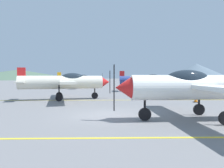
# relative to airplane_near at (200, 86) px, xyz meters

# --- Properties ---
(ground_plane) EXTENTS (400.00, 400.00, 0.00)m
(ground_plane) POSITION_rel_airplane_near_xyz_m (-4.57, 1.49, -1.63)
(ground_plane) COLOR slate
(apron_line_near) EXTENTS (80.00, 0.16, 0.01)m
(apron_line_near) POSITION_rel_airplane_near_xyz_m (-4.57, -2.97, -1.63)
(apron_line_near) COLOR yellow
(apron_line_near) RESTS_ON ground_plane
(apron_line_far) EXTENTS (80.00, 0.16, 0.01)m
(apron_line_far) POSITION_rel_airplane_near_xyz_m (-4.57, 8.61, -1.63)
(apron_line_far) COLOR yellow
(apron_line_far) RESTS_ON ground_plane
(airplane_near) EXTENTS (8.40, 9.68, 2.90)m
(airplane_near) POSITION_rel_airplane_near_xyz_m (0.00, 0.00, 0.00)
(airplane_near) COLOR white
(airplane_near) RESTS_ON ground_plane
(airplane_mid) EXTENTS (8.49, 9.66, 2.90)m
(airplane_mid) POSITION_rel_airplane_near_xyz_m (-8.39, 9.23, 0.00)
(airplane_mid) COLOR silver
(airplane_mid) RESTS_ON ground_plane
(airplane_far) EXTENTS (8.39, 9.67, 2.90)m
(airplane_far) POSITION_rel_airplane_near_xyz_m (1.29, 19.60, 0.00)
(airplane_far) COLOR #33478C
(airplane_far) RESTS_ON ground_plane
(airplane_back) EXTENTS (8.36, 9.65, 2.90)m
(airplane_back) POSITION_rel_airplane_near_xyz_m (-9.66, 28.90, 0.00)
(airplane_back) COLOR silver
(airplane_back) RESTS_ON ground_plane
(traffic_cone_front) EXTENTS (0.36, 0.36, 0.59)m
(traffic_cone_front) POSITION_rel_airplane_near_xyz_m (2.74, 6.91, -1.34)
(traffic_cone_front) COLOR black
(traffic_cone_front) RESTS_ON ground_plane
(hill_left) EXTENTS (84.62, 84.62, 7.16)m
(hill_left) POSITION_rel_airplane_near_xyz_m (-68.95, 143.93, 1.95)
(hill_left) COLOR #4C6651
(hill_left) RESTS_ON ground_plane
(hill_centerleft) EXTENTS (53.61, 53.61, 12.68)m
(hill_centerleft) POSITION_rel_airplane_near_xyz_m (68.21, 160.30, 4.71)
(hill_centerleft) COLOR slate
(hill_centerleft) RESTS_ON ground_plane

